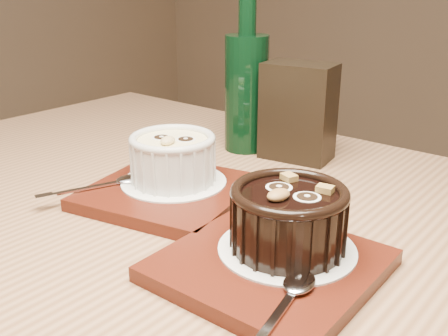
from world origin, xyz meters
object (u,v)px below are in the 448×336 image
Objects in this scene: tray_left at (170,192)px; condiment_stand at (298,112)px; green_bottle at (246,89)px; ramekin_dark at (289,215)px; table at (217,303)px; tray_right at (270,265)px; ramekin_white at (173,156)px.

condiment_stand reaches higher than tray_left.
condiment_stand is at bearing 7.00° from green_bottle.
ramekin_dark is at bearing -61.04° from condiment_stand.
tray_left is 1.66× the size of ramekin_dark.
tray_right reaches higher than table.
green_bottle is at bearing 100.40° from tray_left.
ramekin_dark is at bearing -6.66° from table.
green_bottle is (-0.08, -0.01, 0.02)m from condiment_stand.
ramekin_white reaches higher than tray_left.
condiment_stand is at bearing 52.90° from ramekin_white.
table is 6.78× the size of tray_right.
ramekin_white is at bearing 170.71° from ramekin_dark.
tray_left and tray_right have the same top height.
tray_right is 0.05m from ramekin_dark.
table is 11.29× the size of ramekin_dark.
green_bottle is at bearing 139.02° from ramekin_dark.
ramekin_dark reaches higher than tray_right.
condiment_stand is 0.09m from green_bottle.
green_bottle reaches higher than ramekin_white.
tray_left reaches higher than table.
table is at bearing -77.94° from condiment_stand.
ramekin_white reaches higher than table.
condiment_stand is at bearing 116.40° from tray_right.
green_bottle is (-0.14, 0.25, 0.19)m from table.
table is at bearing 159.05° from tray_right.
ramekin_white is (-0.11, 0.05, 0.14)m from table.
tray_right is at bearing -45.98° from ramekin_white.
tray_left is 1.29× the size of condiment_stand.
condiment_stand is (-0.14, 0.29, 0.06)m from tray_right.
table is 5.00× the size of green_bottle.
ramekin_white is at bearing 157.49° from tray_right.
ramekin_dark is (0.09, -0.01, 0.14)m from table.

